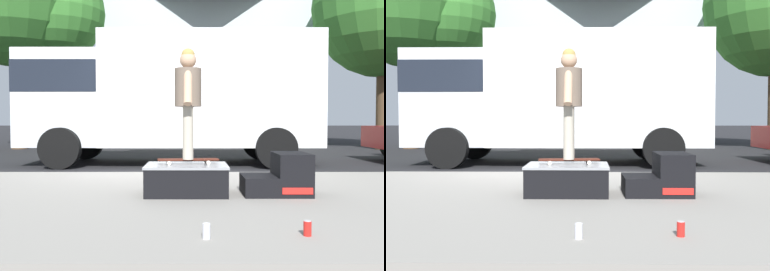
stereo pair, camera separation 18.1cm
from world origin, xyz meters
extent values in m
plane|color=black|center=(0.00, 0.00, 0.00)|extent=(140.00, 140.00, 0.00)
cube|color=gray|center=(0.00, -3.00, 0.06)|extent=(50.00, 5.00, 0.12)
cube|color=black|center=(0.86, -2.82, 0.31)|extent=(1.02, 0.76, 0.38)
cube|color=gray|center=(0.86, -2.82, 0.48)|extent=(1.04, 0.78, 0.03)
cube|color=black|center=(1.78, -2.82, 0.24)|extent=(0.42, 0.69, 0.24)
cube|color=black|center=(2.20, -2.82, 0.38)|extent=(0.42, 0.69, 0.53)
cube|color=red|center=(2.20, -3.17, 0.21)|extent=(0.37, 0.01, 0.08)
cube|color=#4C1E14|center=(0.88, -2.78, 0.56)|extent=(0.80, 0.29, 0.02)
cylinder|color=silver|center=(1.12, -2.66, 0.52)|extent=(0.06, 0.04, 0.05)
cylinder|color=silver|center=(1.14, -2.84, 0.52)|extent=(0.06, 0.04, 0.05)
cylinder|color=silver|center=(0.62, -2.72, 0.52)|extent=(0.06, 0.04, 0.05)
cylinder|color=silver|center=(0.64, -2.90, 0.52)|extent=(0.06, 0.04, 0.05)
cylinder|color=#B7AD99|center=(0.88, -2.70, 0.90)|extent=(0.14, 0.14, 0.67)
cylinder|color=#B7AD99|center=(0.88, -2.87, 0.90)|extent=(0.14, 0.14, 0.67)
cylinder|color=#726051|center=(0.88, -2.78, 1.48)|extent=(0.34, 0.34, 0.49)
cylinder|color=tan|center=(0.88, -2.57, 1.47)|extent=(0.11, 0.30, 0.46)
cylinder|color=tan|center=(0.88, -2.99, 1.47)|extent=(0.11, 0.30, 0.46)
sphere|color=tan|center=(0.88, -2.78, 1.83)|extent=(0.21, 0.21, 0.21)
sphere|color=tan|center=(0.88, -2.78, 1.89)|extent=(0.18, 0.18, 0.18)
cylinder|color=silver|center=(1.05, -4.90, 0.18)|extent=(0.07, 0.07, 0.12)
cylinder|color=silver|center=(1.05, -4.90, 0.24)|extent=(0.06, 0.06, 0.00)
cylinder|color=red|center=(1.88, -4.81, 0.18)|extent=(0.07, 0.07, 0.12)
cylinder|color=silver|center=(1.88, -4.81, 0.24)|extent=(0.06, 0.06, 0.00)
cube|color=silver|center=(1.36, 2.20, 1.75)|extent=(5.00, 2.35, 2.60)
cube|color=silver|center=(-2.09, 2.20, 1.55)|extent=(1.90, 2.16, 2.20)
cube|color=black|center=(-2.09, 2.20, 2.03)|extent=(1.92, 2.19, 0.70)
cylinder|color=black|center=(-1.93, 1.03, 0.45)|extent=(0.90, 0.28, 0.90)
cylinder|color=black|center=(-1.93, 3.38, 0.45)|extent=(0.90, 0.28, 0.90)
cylinder|color=black|center=(2.76, 1.02, 0.45)|extent=(0.90, 0.28, 0.90)
cylinder|color=black|center=(2.76, 3.38, 0.45)|extent=(0.90, 0.28, 0.90)
cylinder|color=brown|center=(-5.38, 7.45, 1.95)|extent=(0.56, 0.56, 3.89)
sphere|color=#387A2D|center=(-3.94, 7.45, 4.94)|extent=(3.41, 3.41, 3.41)
cylinder|color=brown|center=(7.81, 7.13, 1.73)|extent=(0.56, 0.56, 3.47)
sphere|color=#387A2D|center=(7.81, 7.13, 5.13)|extent=(5.12, 5.12, 5.12)
cube|color=silver|center=(1.63, 13.29, 3.00)|extent=(9.00, 7.50, 6.00)
cube|color=#B2ADA3|center=(1.63, 9.29, 1.40)|extent=(9.00, 0.50, 2.80)
camera|label=1|loc=(0.93, -8.31, 1.07)|focal=40.44mm
camera|label=2|loc=(1.11, -8.31, 1.07)|focal=40.44mm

